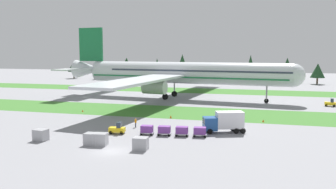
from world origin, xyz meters
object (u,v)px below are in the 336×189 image
object	(u,v)px
airliner	(177,73)
ground_crew_marshaller	(136,122)
pushback_tractor	(331,103)
uld_container_1	(100,139)
baggage_tug	(117,129)
taxiway_marker_2	(83,111)
uld_container_3	(141,144)
taxiway_marker_0	(171,117)
cargo_dolly_fourth	(200,131)
uld_container_2	(92,139)
cargo_dolly_second	(164,130)
cargo_dolly_lead	(147,129)
cargo_dolly_third	(182,130)
uld_container_0	(41,135)
catering_truck	(224,121)
taxiway_marker_1	(263,121)

from	to	relation	value
airliner	ground_crew_marshaller	xyz separation A→B (m)	(2.07, -40.48, -6.66)
pushback_tractor	uld_container_1	bearing A→B (deg)	147.37
baggage_tug	taxiway_marker_2	distance (m)	24.10
uld_container_3	taxiway_marker_0	world-z (taller)	uld_container_3
cargo_dolly_fourth	taxiway_marker_0	size ratio (longest dim) A/B	3.58
uld_container_2	uld_container_3	size ratio (longest dim) A/B	1.00
cargo_dolly_second	cargo_dolly_lead	bearing A→B (deg)	90.00
cargo_dolly_third	taxiway_marker_0	bearing A→B (deg)	15.01
cargo_dolly_second	uld_container_0	size ratio (longest dim) A/B	1.17
catering_truck	cargo_dolly_second	bearing A→B (deg)	96.51
cargo_dolly_second	cargo_dolly_third	distance (m)	2.90
uld_container_0	cargo_dolly_lead	bearing A→B (deg)	27.84
uld_container_1	cargo_dolly_lead	bearing A→B (deg)	60.02
baggage_tug	pushback_tractor	size ratio (longest dim) A/B	1.00
ground_crew_marshaller	uld_container_2	size ratio (longest dim) A/B	0.87
baggage_tug	ground_crew_marshaller	distance (m)	5.62
uld_container_3	cargo_dolly_lead	bearing A→B (deg)	102.60
uld_container_0	uld_container_3	distance (m)	16.64
pushback_tractor	taxiway_marker_1	xyz separation A→B (m)	(-16.48, -24.90, -0.55)
taxiway_marker_2	pushback_tractor	bearing A→B (deg)	22.56
cargo_dolly_second	cargo_dolly_fourth	size ratio (longest dim) A/B	1.00
uld_container_1	pushback_tractor	bearing A→B (deg)	50.78
catering_truck	uld_container_1	world-z (taller)	catering_truck
taxiway_marker_0	catering_truck	bearing A→B (deg)	-40.39
airliner	taxiway_marker_0	xyz separation A→B (m)	(6.08, -30.42, -7.28)
taxiway_marker_0	taxiway_marker_2	world-z (taller)	taxiway_marker_0
catering_truck	baggage_tug	bearing A→B (deg)	87.78
uld_container_3	uld_container_0	bearing A→B (deg)	176.72
airliner	pushback_tractor	size ratio (longest dim) A/B	31.49
airliner	catering_truck	bearing A→B (deg)	30.53
pushback_tractor	taxiway_marker_1	size ratio (longest dim) A/B	5.12
cargo_dolly_second	uld_container_3	xyz separation A→B (m)	(-0.94, -9.00, -0.03)
airliner	cargo_dolly_lead	distance (m)	46.30
cargo_dolly_fourth	ground_crew_marshaller	xyz separation A→B (m)	(-12.45, 4.03, 0.03)
cargo_dolly_lead	ground_crew_marshaller	bearing A→B (deg)	31.34
uld_container_0	taxiway_marker_2	size ratio (longest dim) A/B	4.41
cargo_dolly_lead	taxiway_marker_2	distance (m)	27.36
airliner	taxiway_marker_2	distance (m)	32.85
cargo_dolly_third	uld_container_1	size ratio (longest dim) A/B	1.17
cargo_dolly_lead	uld_container_0	distance (m)	16.58
uld_container_3	uld_container_2	bearing A→B (deg)	174.77
cargo_dolly_third	taxiway_marker_2	distance (m)	31.70
baggage_tug	catering_truck	xyz separation A→B (m)	(17.14, 5.40, 1.14)
cargo_dolly_third	uld_container_3	size ratio (longest dim) A/B	1.17
uld_container_1	cargo_dolly_second	bearing A→B (deg)	47.82
uld_container_1	ground_crew_marshaller	bearing A→B (deg)	86.57
uld_container_0	pushback_tractor	bearing A→B (deg)	44.22
airliner	cargo_dolly_third	xyz separation A→B (m)	(11.64, -44.82, -6.69)
cargo_dolly_second	uld_container_0	distance (m)	19.31
cargo_dolly_fourth	uld_container_3	distance (m)	11.73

